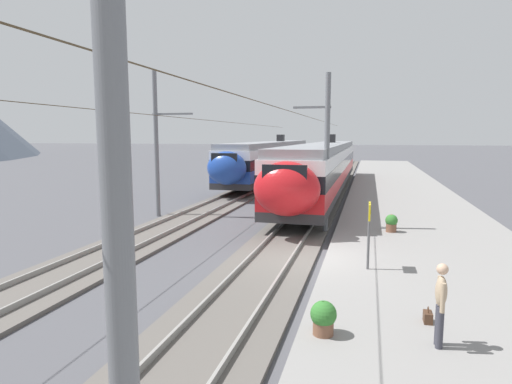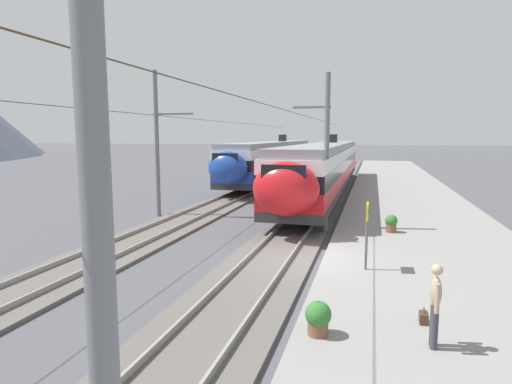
{
  "view_description": "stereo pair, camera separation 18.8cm",
  "coord_description": "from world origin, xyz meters",
  "px_view_note": "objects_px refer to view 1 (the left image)",
  "views": [
    {
      "loc": [
        -14.33,
        -2.2,
        4.43
      ],
      "look_at": [
        6.07,
        3.22,
        1.63
      ],
      "focal_mm": 29.88,
      "sensor_mm": 36.0,
      "label": 1
    },
    {
      "loc": [
        -14.28,
        -2.38,
        4.43
      ],
      "look_at": [
        6.07,
        3.22,
        1.63
      ],
      "focal_mm": 29.88,
      "sensor_mm": 36.0,
      "label": 2
    }
  ],
  "objects_px": {
    "platform_sign": "(369,221)",
    "potted_plant_platform_edge": "(323,316)",
    "passenger_walking": "(441,301)",
    "handbag_beside_passenger": "(428,317)",
    "catenary_mast_far_side": "(159,142)",
    "train_far_track": "(271,159)",
    "train_near_platform": "(325,165)",
    "catenary_mast_mid": "(324,151)",
    "potted_plant_by_shelter": "(391,222)",
    "catenary_mast_west": "(105,214)"
  },
  "relations": [
    {
      "from": "train_near_platform",
      "to": "catenary_mast_mid",
      "type": "xyz_separation_m",
      "value": [
        -12.93,
        -1.27,
        1.54
      ]
    },
    {
      "from": "train_far_track",
      "to": "potted_plant_platform_edge",
      "type": "relative_size",
      "value": 38.72
    },
    {
      "from": "passenger_walking",
      "to": "potted_plant_platform_edge",
      "type": "xyz_separation_m",
      "value": [
        -0.07,
        2.26,
        -0.55
      ]
    },
    {
      "from": "catenary_mast_mid",
      "to": "platform_sign",
      "type": "relative_size",
      "value": 23.7
    },
    {
      "from": "catenary_mast_west",
      "to": "passenger_walking",
      "type": "relative_size",
      "value": 29.26
    },
    {
      "from": "potted_plant_by_shelter",
      "to": "catenary_mast_far_side",
      "type": "bearing_deg",
      "value": 80.24
    },
    {
      "from": "catenary_mast_west",
      "to": "catenary_mast_far_side",
      "type": "bearing_deg",
      "value": 26.49
    },
    {
      "from": "passenger_walking",
      "to": "potted_plant_platform_edge",
      "type": "bearing_deg",
      "value": 91.89
    },
    {
      "from": "catenary_mast_west",
      "to": "potted_plant_by_shelter",
      "type": "distance_m",
      "value": 16.75
    },
    {
      "from": "train_far_track",
      "to": "platform_sign",
      "type": "xyz_separation_m",
      "value": [
        -26.92,
        -9.27,
        -0.41
      ]
    },
    {
      "from": "catenary_mast_mid",
      "to": "passenger_walking",
      "type": "xyz_separation_m",
      "value": [
        -10.56,
        -3.39,
        -2.54
      ]
    },
    {
      "from": "train_far_track",
      "to": "handbag_beside_passenger",
      "type": "height_order",
      "value": "train_far_track"
    },
    {
      "from": "catenary_mast_mid",
      "to": "handbag_beside_passenger",
      "type": "height_order",
      "value": "catenary_mast_mid"
    },
    {
      "from": "handbag_beside_passenger",
      "to": "potted_plant_by_shelter",
      "type": "height_order",
      "value": "potted_plant_by_shelter"
    },
    {
      "from": "catenary_mast_mid",
      "to": "potted_plant_by_shelter",
      "type": "distance_m",
      "value": 4.27
    },
    {
      "from": "train_far_track",
      "to": "passenger_walking",
      "type": "relative_size",
      "value": 16.63
    },
    {
      "from": "catenary_mast_west",
      "to": "potted_plant_by_shelter",
      "type": "relative_size",
      "value": 64.39
    },
    {
      "from": "platform_sign",
      "to": "train_far_track",
      "type": "bearing_deg",
      "value": 19.0
    },
    {
      "from": "platform_sign",
      "to": "passenger_walking",
      "type": "xyz_separation_m",
      "value": [
        -4.73,
        -1.38,
        -0.59
      ]
    },
    {
      "from": "train_near_platform",
      "to": "platform_sign",
      "type": "relative_size",
      "value": 15.25
    },
    {
      "from": "handbag_beside_passenger",
      "to": "catenary_mast_far_side",
      "type": "bearing_deg",
      "value": 47.64
    },
    {
      "from": "train_far_track",
      "to": "catenary_mast_mid",
      "type": "bearing_deg",
      "value": -161.01
    },
    {
      "from": "catenary_mast_west",
      "to": "potted_plant_platform_edge",
      "type": "bearing_deg",
      "value": -11.14
    },
    {
      "from": "train_near_platform",
      "to": "passenger_walking",
      "type": "height_order",
      "value": "train_near_platform"
    },
    {
      "from": "handbag_beside_passenger",
      "to": "potted_plant_by_shelter",
      "type": "relative_size",
      "value": 0.48
    },
    {
      "from": "catenary_mast_mid",
      "to": "potted_plant_platform_edge",
      "type": "xyz_separation_m",
      "value": [
        -10.64,
        -1.13,
        -3.09
      ]
    },
    {
      "from": "train_near_platform",
      "to": "catenary_mast_far_side",
      "type": "height_order",
      "value": "catenary_mast_far_side"
    },
    {
      "from": "passenger_walking",
      "to": "potted_plant_platform_edge",
      "type": "height_order",
      "value": "passenger_walking"
    },
    {
      "from": "platform_sign",
      "to": "potted_plant_platform_edge",
      "type": "bearing_deg",
      "value": 169.63
    },
    {
      "from": "catenary_mast_far_side",
      "to": "potted_plant_platform_edge",
      "type": "height_order",
      "value": "catenary_mast_far_side"
    },
    {
      "from": "passenger_walking",
      "to": "train_near_platform",
      "type": "bearing_deg",
      "value": 11.21
    },
    {
      "from": "train_near_platform",
      "to": "passenger_walking",
      "type": "distance_m",
      "value": 23.97
    },
    {
      "from": "platform_sign",
      "to": "potted_plant_platform_edge",
      "type": "xyz_separation_m",
      "value": [
        -4.81,
        0.88,
        -1.14
      ]
    },
    {
      "from": "passenger_walking",
      "to": "potted_plant_platform_edge",
      "type": "distance_m",
      "value": 2.32
    },
    {
      "from": "passenger_walking",
      "to": "handbag_beside_passenger",
      "type": "bearing_deg",
      "value": 3.0
    },
    {
      "from": "passenger_walking",
      "to": "handbag_beside_passenger",
      "type": "relative_size",
      "value": 4.55
    },
    {
      "from": "train_near_platform",
      "to": "catenary_mast_west",
      "type": "xyz_separation_m",
      "value": [
        -29.31,
        -1.27,
        1.6
      ]
    },
    {
      "from": "train_far_track",
      "to": "potted_plant_platform_edge",
      "type": "xyz_separation_m",
      "value": [
        -31.73,
        -8.39,
        -1.54
      ]
    },
    {
      "from": "train_near_platform",
      "to": "train_far_track",
      "type": "xyz_separation_m",
      "value": [
        8.16,
        5.99,
        -0.0
      ]
    },
    {
      "from": "train_far_track",
      "to": "passenger_walking",
      "type": "distance_m",
      "value": 33.41
    },
    {
      "from": "train_near_platform",
      "to": "catenary_mast_mid",
      "type": "height_order",
      "value": "catenary_mast_mid"
    },
    {
      "from": "train_far_track",
      "to": "potted_plant_by_shelter",
      "type": "relative_size",
      "value": 36.59
    },
    {
      "from": "platform_sign",
      "to": "potted_plant_platform_edge",
      "type": "height_order",
      "value": "platform_sign"
    },
    {
      "from": "train_near_platform",
      "to": "platform_sign",
      "type": "distance_m",
      "value": 19.05
    },
    {
      "from": "catenary_mast_west",
      "to": "catenary_mast_mid",
      "type": "distance_m",
      "value": 16.38
    },
    {
      "from": "train_far_track",
      "to": "platform_sign",
      "type": "bearing_deg",
      "value": -161.0
    },
    {
      "from": "handbag_beside_passenger",
      "to": "potted_plant_by_shelter",
      "type": "xyz_separation_m",
      "value": [
        9.26,
        0.36,
        0.3
      ]
    },
    {
      "from": "potted_plant_by_shelter",
      "to": "handbag_beside_passenger",
      "type": "bearing_deg",
      "value": -177.78
    },
    {
      "from": "catenary_mast_mid",
      "to": "handbag_beside_passenger",
      "type": "relative_size",
      "value": 133.08
    },
    {
      "from": "train_near_platform",
      "to": "potted_plant_platform_edge",
      "type": "relative_size",
      "value": 43.86
    }
  ]
}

